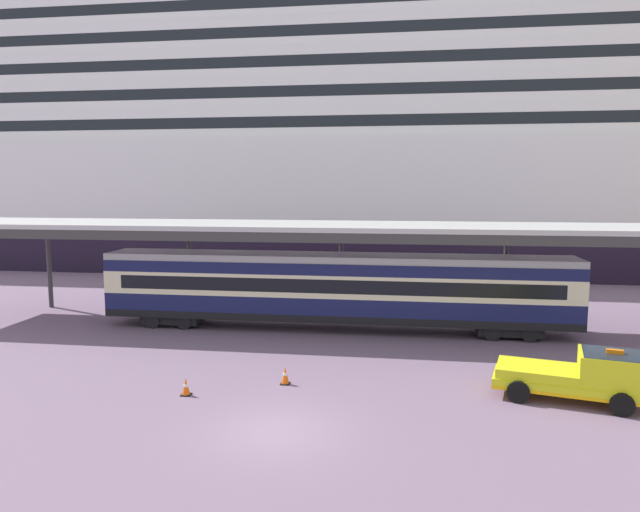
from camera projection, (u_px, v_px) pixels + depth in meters
name	position (u px, v px, depth m)	size (l,w,h in m)	color
ground_plane	(275.00, 431.00, 18.27)	(400.00, 400.00, 0.00)	slate
cruise_ship	(214.00, 145.00, 63.62)	(168.23, 30.06, 36.16)	black
platform_canopy	(336.00, 228.00, 30.84)	(46.83, 6.11, 5.71)	#B4B4B4
train_carriage	(335.00, 288.00, 30.83)	(25.02, 2.81, 4.11)	black
service_truck	(584.00, 375.00, 20.68)	(5.53, 3.16, 2.02)	yellow
traffic_cone_near	(285.00, 376.00, 22.54)	(0.36, 0.36, 0.70)	black
traffic_cone_mid	(186.00, 387.00, 21.35)	(0.36, 0.36, 0.65)	black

